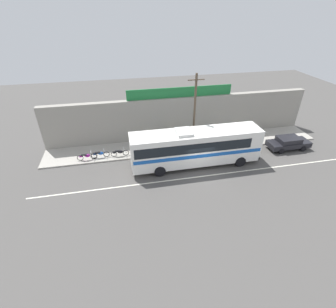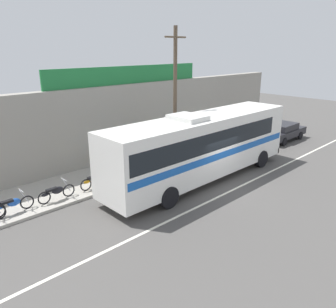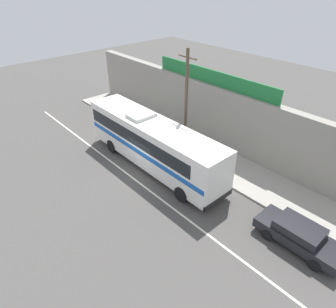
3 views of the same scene
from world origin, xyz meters
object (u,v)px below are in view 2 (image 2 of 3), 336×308
at_px(parked_car, 283,131).
at_px(utility_pole, 175,96).
at_px(motorcycle_black, 12,204).
at_px(intercity_bus, 202,144).
at_px(motorcycle_red, 56,192).
at_px(motorcycle_blue, 96,180).
at_px(pedestrian_far_right, 137,154).

relative_size(parked_car, utility_pole, 0.56).
bearing_deg(motorcycle_black, utility_pole, -1.48).
distance_m(intercity_bus, utility_pole, 3.51).
bearing_deg(motorcycle_red, motorcycle_black, 176.70).
xyz_separation_m(intercity_bus, motorcycle_blue, (-4.90, 2.81, -1.50)).
xyz_separation_m(intercity_bus, pedestrian_far_right, (-1.70, 3.42, -1.00)).
relative_size(utility_pole, pedestrian_far_right, 5.01).
xyz_separation_m(motorcycle_blue, pedestrian_far_right, (3.21, 0.61, 0.50)).
relative_size(utility_pole, motorcycle_black, 4.36).
height_order(motorcycle_red, motorcycle_black, same).
xyz_separation_m(parked_car, motorcycle_blue, (-15.76, 1.91, -0.17)).
height_order(parked_car, pedestrian_far_right, pedestrian_far_right).
bearing_deg(motorcycle_red, parked_car, -6.05).
bearing_deg(pedestrian_far_right, motorcycle_blue, -169.17).
bearing_deg(intercity_bus, utility_pole, 76.82).
relative_size(motorcycle_red, pedestrian_far_right, 1.15).
relative_size(motorcycle_red, motorcycle_blue, 0.98).
bearing_deg(utility_pole, intercity_bus, -103.18).
bearing_deg(pedestrian_far_right, parked_car, -11.38).
bearing_deg(motorcycle_blue, intercity_bus, -29.80).
distance_m(intercity_bus, pedestrian_far_right, 3.95).
bearing_deg(motorcycle_red, pedestrian_far_right, 6.64).
bearing_deg(motorcycle_blue, pedestrian_far_right, 10.83).
height_order(intercity_bus, utility_pole, utility_pole).
bearing_deg(motorcycle_red, intercity_bus, -21.56).
relative_size(motorcycle_blue, motorcycle_black, 1.02).
bearing_deg(motorcycle_black, motorcycle_blue, -1.38).
bearing_deg(intercity_bus, parked_car, 4.71).
bearing_deg(pedestrian_far_right, intercity_bus, -63.60).
distance_m(utility_pole, pedestrian_far_right, 4.04).
distance_m(motorcycle_red, motorcycle_blue, 2.17).
distance_m(utility_pole, motorcycle_red, 8.54).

